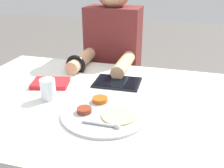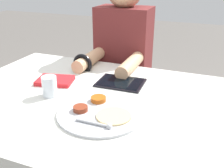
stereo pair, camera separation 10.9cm
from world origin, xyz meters
name	(u,v)px [view 1 (the left image)]	position (x,y,z in m)	size (l,w,h in m)	color
dining_table	(90,166)	(0.00, 0.00, 0.37)	(1.21, 0.89, 0.74)	silver
thali_tray	(105,113)	(0.11, -0.11, 0.74)	(0.33, 0.33, 0.03)	#B7BABF
red_notebook	(51,83)	(-0.21, 0.08, 0.74)	(0.19, 0.15, 0.02)	silver
tablet_device	(117,82)	(0.09, 0.19, 0.74)	(0.22, 0.17, 0.01)	black
person_diner	(113,77)	(-0.05, 0.59, 0.60)	(0.34, 0.49, 1.23)	black
drinking_glass	(48,89)	(-0.15, -0.05, 0.78)	(0.06, 0.06, 0.09)	silver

